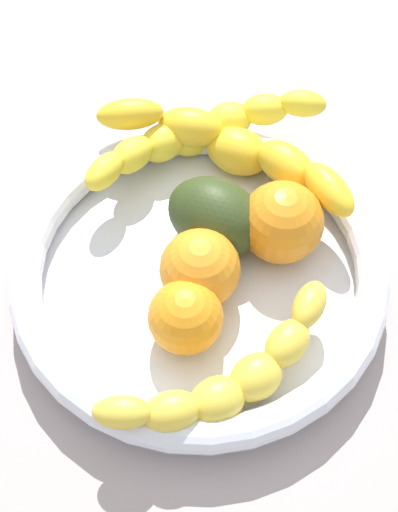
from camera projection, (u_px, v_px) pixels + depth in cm
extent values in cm
cube|color=#9F928F|center=(199.00, 296.00, 58.95)|extent=(120.00, 120.00, 3.00)
cylinder|color=silver|center=(199.00, 282.00, 57.04)|extent=(28.00, 28.00, 1.58)
torus|color=silver|center=(199.00, 268.00, 55.30)|extent=(29.80, 29.80, 2.57)
ellipsoid|color=yellow|center=(303.00, 103.00, 61.14)|extent=(4.49, 3.03, 2.35)
ellipsoid|color=yellow|center=(265.00, 109.00, 61.87)|extent=(4.18, 2.82, 2.77)
ellipsoid|color=yellow|center=(229.00, 120.00, 62.27)|extent=(4.69, 3.93, 3.19)
ellipsoid|color=yellow|center=(194.00, 136.00, 62.35)|extent=(5.19, 4.89, 3.62)
ellipsoid|color=yellow|center=(162.00, 143.00, 60.79)|extent=(5.21, 4.91, 3.19)
ellipsoid|color=yellow|center=(132.00, 155.00, 58.95)|extent=(4.93, 4.85, 2.77)
ellipsoid|color=yellow|center=(104.00, 171.00, 56.90)|extent=(4.37, 4.73, 2.35)
ellipsoid|color=yellow|center=(329.00, 189.00, 55.16)|extent=(4.95, 6.30, 2.64)
ellipsoid|color=yellow|center=(286.00, 165.00, 58.37)|extent=(6.37, 6.46, 3.35)
ellipsoid|color=yellow|center=(238.00, 151.00, 61.04)|extent=(6.99, 6.38, 4.06)
ellipsoid|color=yellow|center=(186.00, 127.00, 60.71)|extent=(6.35, 4.60, 3.35)
ellipsoid|color=yellow|center=(130.00, 114.00, 59.65)|extent=(5.85, 2.92, 2.64)
ellipsoid|color=yellow|center=(122.00, 412.00, 46.57)|extent=(4.24, 2.58, 2.29)
ellipsoid|color=yellow|center=(172.00, 411.00, 47.29)|extent=(4.47, 3.38, 2.78)
ellipsoid|color=yellow|center=(217.00, 400.00, 48.41)|extent=(5.02, 4.57, 3.27)
ellipsoid|color=yellow|center=(256.00, 377.00, 49.36)|extent=(5.22, 5.03, 3.27)
ellipsoid|color=yellow|center=(287.00, 343.00, 50.08)|extent=(4.79, 4.90, 2.78)
ellipsoid|color=yellow|center=(309.00, 305.00, 51.06)|extent=(3.95, 4.68, 2.29)
sphere|color=orange|center=(203.00, 269.00, 53.11)|extent=(6.21, 6.21, 6.21)
sphere|color=orange|center=(282.00, 222.00, 55.23)|extent=(6.65, 6.65, 6.65)
sphere|color=orange|center=(186.00, 317.00, 51.16)|extent=(5.61, 5.61, 5.61)
ellipsoid|color=#2F3E1A|center=(215.00, 217.00, 55.94)|extent=(10.08, 9.46, 6.16)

